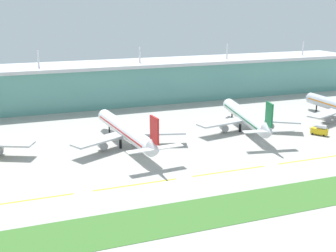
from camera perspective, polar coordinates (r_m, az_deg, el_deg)
The scene contains 10 objects.
ground_plane at distance 167.46m, azimuth 6.85°, elevation -4.25°, with size 600.00×600.00×0.00m, color #A8A59E.
terminal_building at distance 262.48m, azimuth -3.97°, elevation 5.78°, with size 288.00×34.00×32.75m.
airliner_near_middle at distance 179.72m, azimuth -5.41°, elevation -0.67°, with size 48.58×65.33×18.90m.
airliner_far_middle at distance 204.28m, azimuth 10.09°, elevation 1.14°, with size 47.90×61.64×18.90m.
taxiway_stripe_west at distance 139.10m, azimuth -17.92°, elevation -9.17°, with size 28.00×0.70×0.04m, color yellow.
taxiway_stripe_mid_west at distance 143.76m, azimuth -4.19°, elevation -7.59°, with size 28.00×0.70×0.04m, color yellow.
taxiway_stripe_centre at distance 155.89m, azimuth 7.95°, elevation -5.82°, with size 28.00×0.70×0.04m, color yellow.
taxiway_stripe_mid_east at distance 173.91m, azimuth 17.89°, elevation -4.16°, with size 28.00×0.70×0.04m, color yellow.
grass_verge at distance 137.13m, azimuth 14.25°, elevation -9.23°, with size 300.00×18.00×0.10m, color #3D702D.
fuel_truck at distance 206.66m, azimuth 19.07°, elevation -0.52°, with size 6.22×7.41×4.95m.
Camera 1 is at (-73.42, -139.55, 56.36)m, focal length 47.06 mm.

